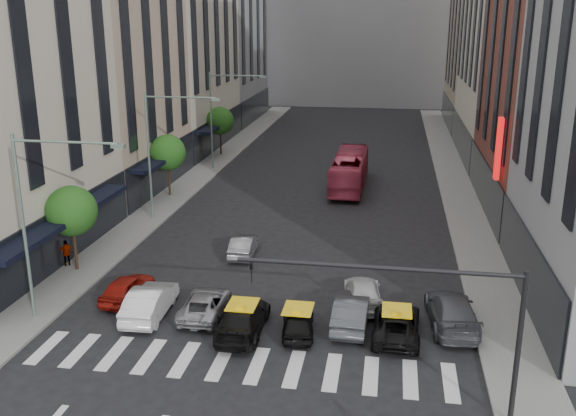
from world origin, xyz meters
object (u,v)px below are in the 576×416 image
at_px(car_white_front, 150,301).
at_px(taxi_left, 243,319).
at_px(bus, 350,170).
at_px(streetlamp_near, 40,204).
at_px(taxi_center, 298,321).
at_px(pedestrian_far, 67,253).
at_px(car_red, 127,288).
at_px(streetlamp_mid, 161,139).
at_px(streetlamp_far, 221,108).

xyz_separation_m(car_white_front, taxi_left, (4.91, -0.99, -0.06)).
bearing_deg(bus, car_white_front, 73.62).
height_order(taxi_left, bus, bus).
bearing_deg(streetlamp_near, car_white_front, 15.81).
xyz_separation_m(car_white_front, taxi_center, (7.46, -0.64, -0.15)).
xyz_separation_m(taxi_left, pedestrian_far, (-11.95, 6.14, 0.22)).
bearing_deg(car_red, streetlamp_mid, -72.95).
xyz_separation_m(streetlamp_mid, taxi_left, (9.40, -15.72, -5.19)).
bearing_deg(car_red, pedestrian_far, -28.78).
xyz_separation_m(streetlamp_far, car_red, (2.64, -29.15, -5.24)).
xyz_separation_m(streetlamp_mid, pedestrian_far, (-2.56, -9.58, -4.97)).
relative_size(streetlamp_near, streetlamp_far, 1.00).
xyz_separation_m(car_red, taxi_left, (6.75, -2.57, 0.05)).
relative_size(streetlamp_near, car_white_front, 1.94).
bearing_deg(streetlamp_far, taxi_left, -73.50).
xyz_separation_m(streetlamp_mid, car_white_front, (4.49, -14.73, -5.14)).
height_order(streetlamp_far, car_red, streetlamp_far).
distance_m(bus, pedestrian_far, 25.60).
bearing_deg(taxi_center, car_white_front, -12.35).
height_order(taxi_center, pedestrian_far, pedestrian_far).
xyz_separation_m(streetlamp_near, streetlamp_far, (0.00, 32.00, 0.00)).
distance_m(streetlamp_mid, taxi_left, 19.04).
relative_size(streetlamp_far, taxi_left, 1.84).
height_order(car_red, taxi_left, taxi_left).
bearing_deg(streetlamp_far, pedestrian_far, -95.71).
height_order(car_red, taxi_center, car_red).
height_order(car_red, bus, bus).
bearing_deg(streetlamp_mid, streetlamp_far, 90.00).
relative_size(streetlamp_mid, taxi_left, 1.84).
relative_size(streetlamp_near, pedestrian_far, 5.77).
bearing_deg(streetlamp_far, car_red, -84.82).
bearing_deg(car_white_front, pedestrian_far, -38.55).
distance_m(streetlamp_near, streetlamp_mid, 16.00).
distance_m(streetlamp_mid, pedestrian_far, 11.09).
relative_size(streetlamp_mid, car_white_front, 1.94).
bearing_deg(streetlamp_near, taxi_center, 3.01).
bearing_deg(taxi_center, streetlamp_mid, -59.58).
height_order(streetlamp_mid, taxi_center, streetlamp_mid).
distance_m(car_red, pedestrian_far, 6.31).
distance_m(streetlamp_far, bus, 14.06).
xyz_separation_m(streetlamp_near, bus, (12.45, 27.16, -4.39)).
xyz_separation_m(car_red, pedestrian_far, (-5.20, 3.57, 0.27)).
height_order(bus, pedestrian_far, bus).
bearing_deg(taxi_left, pedestrian_far, -28.07).
relative_size(bus, pedestrian_far, 6.96).
distance_m(streetlamp_near, car_white_front, 6.94).
height_order(streetlamp_near, bus, streetlamp_near).
bearing_deg(bus, streetlamp_near, 66.09).
bearing_deg(streetlamp_far, streetlamp_near, -90.00).
xyz_separation_m(streetlamp_near, taxi_center, (11.94, 0.63, -5.29)).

